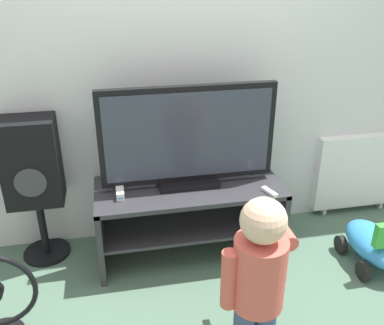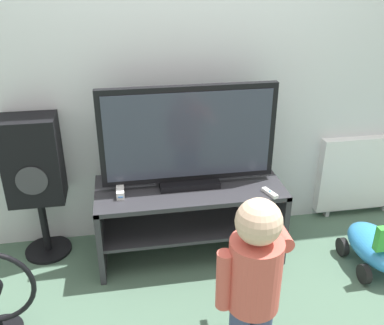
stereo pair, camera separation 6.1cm
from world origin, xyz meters
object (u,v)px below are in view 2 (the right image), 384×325
object	(u,v)px
television	(189,138)
speaker_tower	(34,165)
game_console	(120,190)
ride_on_toy	(377,247)
child	(254,274)
radiator	(362,173)
remote_primary	(270,193)

from	to	relation	value
television	speaker_tower	size ratio (longest dim) A/B	1.12
game_console	ride_on_toy	xyz separation A→B (m)	(1.65, -0.35, -0.39)
television	game_console	size ratio (longest dim) A/B	5.92
television	game_console	world-z (taller)	television
child	radiator	world-z (taller)	child
radiator	remote_primary	bearing A→B (deg)	-153.47
game_console	speaker_tower	xyz separation A→B (m)	(-0.54, 0.19, 0.13)
remote_primary	radiator	distance (m)	1.06
television	child	world-z (taller)	television
television	speaker_tower	world-z (taller)	television
child	ride_on_toy	bearing A→B (deg)	29.11
child	ride_on_toy	size ratio (longest dim) A/B	1.85
remote_primary	television	bearing A→B (deg)	155.62
radiator	game_console	bearing A→B (deg)	-171.16
remote_primary	speaker_tower	xyz separation A→B (m)	(-1.47, 0.36, 0.14)
television	ride_on_toy	world-z (taller)	television
speaker_tower	ride_on_toy	xyz separation A→B (m)	(2.18, -0.54, -0.52)
remote_primary	radiator	xyz separation A→B (m)	(0.93, 0.47, -0.18)
game_console	speaker_tower	bearing A→B (deg)	160.81
speaker_tower	ride_on_toy	bearing A→B (deg)	-13.86
game_console	ride_on_toy	bearing A→B (deg)	-12.06
child	game_console	bearing A→B (deg)	122.40
speaker_tower	radiator	bearing A→B (deg)	2.46
ride_on_toy	radiator	bearing A→B (deg)	71.06
television	ride_on_toy	xyz separation A→B (m)	(1.20, -0.40, -0.70)
speaker_tower	radiator	world-z (taller)	speaker_tower
remote_primary	ride_on_toy	distance (m)	0.82
television	speaker_tower	bearing A→B (deg)	171.81
game_console	child	size ratio (longest dim) A/B	0.20
game_console	radiator	bearing A→B (deg)	8.84
remote_primary	radiator	bearing A→B (deg)	26.53
remote_primary	radiator	world-z (taller)	radiator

